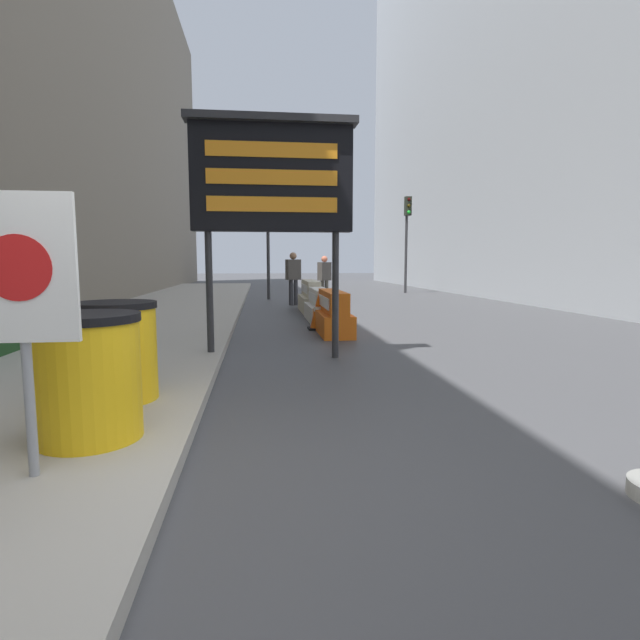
{
  "coord_description": "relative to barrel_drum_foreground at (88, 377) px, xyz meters",
  "views": [
    {
      "loc": [
        0.55,
        -2.95,
        1.42
      ],
      "look_at": [
        1.8,
        7.44,
        0.2
      ],
      "focal_mm": 28.0,
      "sensor_mm": 36.0,
      "label": 1
    }
  ],
  "objects": [
    {
      "name": "warning_sign",
      "position": [
        -0.13,
        -0.65,
        0.7
      ],
      "size": [
        0.64,
        0.08,
        1.7
      ],
      "color": "gray",
      "rests_on": "sidewalk_left"
    },
    {
      "name": "barrel_drum_foreground",
      "position": [
        0.0,
        0.0,
        0.0
      ],
      "size": [
        0.77,
        0.77,
        0.93
      ],
      "color": "yellow",
      "rests_on": "sidewalk_left"
    },
    {
      "name": "jersey_barrier_white",
      "position": [
        2.69,
        8.17,
        -0.25
      ],
      "size": [
        0.61,
        1.99,
        0.78
      ],
      "color": "silver",
      "rests_on": "ground_plane"
    },
    {
      "name": "ground_plane",
      "position": [
        0.71,
        -0.79,
        -0.59
      ],
      "size": [
        120.0,
        120.0,
        0.0
      ],
      "primitive_type": "plane",
      "color": "#3F3F42"
    },
    {
      "name": "traffic_cone_near",
      "position": [
        2.47,
        6.65,
        -0.22
      ],
      "size": [
        0.43,
        0.43,
        0.76
      ],
      "color": "black",
      "rests_on": "ground_plane"
    },
    {
      "name": "traffic_light_near_curb",
      "position": [
        1.59,
        15.3,
        2.06
      ],
      "size": [
        0.28,
        0.44,
        3.64
      ],
      "color": "#2D2D30",
      "rests_on": "ground_plane"
    },
    {
      "name": "jersey_barrier_cream",
      "position": [
        2.69,
        10.39,
        -0.19
      ],
      "size": [
        0.58,
        2.17,
        0.9
      ],
      "color": "beige",
      "rests_on": "ground_plane"
    },
    {
      "name": "barrel_drum_middle",
      "position": [
        -0.1,
        1.08,
        0.0
      ],
      "size": [
        0.77,
        0.77,
        0.93
      ],
      "color": "yellow",
      "rests_on": "sidewalk_left"
    },
    {
      "name": "pedestrian_passerby",
      "position": [
        2.35,
        12.68,
        0.43
      ],
      "size": [
        0.52,
        0.41,
        1.73
      ],
      "rotation": [
        0.0,
        0.0,
        3.47
      ],
      "color": "#333338",
      "rests_on": "ground_plane"
    },
    {
      "name": "message_board",
      "position": [
        1.45,
        3.52,
        2.01
      ],
      "size": [
        2.4,
        0.36,
        3.44
      ],
      "color": "#28282B",
      "rests_on": "ground_plane"
    },
    {
      "name": "traffic_light_far_side",
      "position": [
        7.93,
        18.55,
        2.54
      ],
      "size": [
        0.28,
        0.45,
        4.34
      ],
      "color": "#2D2D30",
      "rests_on": "ground_plane"
    },
    {
      "name": "pedestrian_worker",
      "position": [
        3.47,
        13.33,
        0.37
      ],
      "size": [
        0.5,
        0.45,
        1.63
      ],
      "rotation": [
        0.0,
        0.0,
        0.57
      ],
      "color": "#514C42",
      "rests_on": "ground_plane"
    },
    {
      "name": "jersey_barrier_orange_far",
      "position": [
        2.69,
        6.03,
        -0.22
      ],
      "size": [
        0.59,
        1.89,
        0.85
      ],
      "color": "orange",
      "rests_on": "ground_plane"
    }
  ]
}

